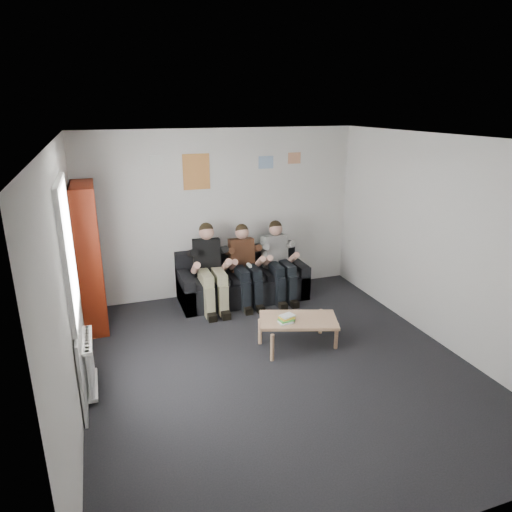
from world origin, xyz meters
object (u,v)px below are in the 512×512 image
(sofa, at_px, (242,282))
(person_middle, at_px, (245,266))
(bookshelf, at_px, (90,257))
(person_left, at_px, (210,268))
(coffee_table, at_px, (298,322))
(person_right, at_px, (279,262))

(sofa, distance_m, person_middle, 0.39)
(bookshelf, distance_m, person_left, 1.74)
(bookshelf, bearing_deg, coffee_table, -31.71)
(person_left, bearing_deg, person_right, 7.99)
(sofa, relative_size, person_middle, 1.62)
(bookshelf, height_order, coffee_table, bookshelf)
(coffee_table, relative_size, person_left, 0.75)
(person_left, bearing_deg, person_middle, 8.17)
(bookshelf, xyz_separation_m, person_left, (1.70, 0.01, -0.37))
(bookshelf, relative_size, person_left, 1.54)
(bookshelf, bearing_deg, person_right, 0.62)
(coffee_table, relative_size, person_middle, 0.79)
(sofa, xyz_separation_m, bookshelf, (-2.27, -0.21, 0.74))
(bookshelf, xyz_separation_m, person_right, (2.84, 0.02, -0.39))
(sofa, xyz_separation_m, person_left, (-0.57, -0.20, 0.37))
(sofa, bearing_deg, person_left, -161.09)
(person_middle, height_order, person_right, person_right)
(person_left, xyz_separation_m, person_right, (1.14, 0.00, -0.02))
(coffee_table, xyz_separation_m, person_left, (-0.78, 1.56, 0.30))
(person_left, distance_m, person_right, 1.14)
(coffee_table, xyz_separation_m, person_middle, (-0.21, 1.57, 0.28))
(bookshelf, relative_size, person_right, 1.61)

